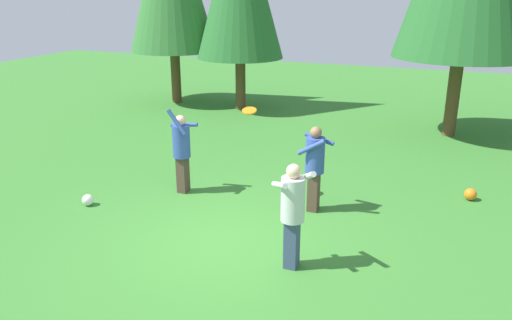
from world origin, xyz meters
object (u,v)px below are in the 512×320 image
Objects in this scene: person_thrower at (182,147)px; person_bystander at (293,208)px; ball_white at (88,200)px; person_catcher at (315,162)px; frisbee at (249,111)px; ball_orange at (471,194)px.

person_thrower reaches higher than person_bystander.
person_thrower reaches higher than ball_white.
person_catcher is 5.28× the size of frisbee.
person_thrower reaches higher than person_catcher.
person_catcher is at bearing -149.61° from ball_orange.
frisbee is (-1.54, 2.14, 0.79)m from person_bystander.
person_thrower is at bearing 20.45° from person_bystander.
person_thrower is 8.06× the size of ball_white.
ball_white is 7.26m from ball_orange.
frisbee is at bearing -0.00° from person_thrower.
person_bystander is at bearing 101.82° from person_catcher.
ball_orange is (5.32, 1.66, -0.81)m from person_thrower.
person_catcher reaches higher than ball_orange.
person_bystander is 7.39× the size of ball_white.
person_thrower is 1.09× the size of person_bystander.
frisbee is 3.45m from ball_white.
frisbee is 4.53m from ball_orange.
person_thrower reaches higher than ball_orange.
person_bystander is at bearing -42.76° from person_thrower.
frisbee reaches higher than ball_white.
person_thrower is at bearing -171.10° from frisbee.
person_bystander reaches higher than ball_white.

